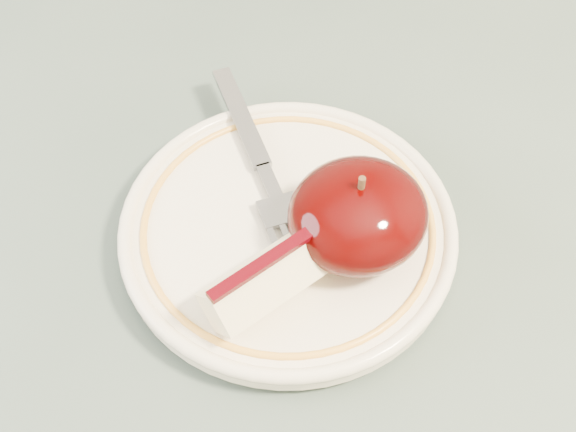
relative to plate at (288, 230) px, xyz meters
name	(u,v)px	position (x,y,z in m)	size (l,w,h in m)	color
plate	(288,230)	(0.00, 0.00, 0.00)	(0.20, 0.20, 0.02)	beige
apple_half	(358,215)	(0.03, -0.03, 0.03)	(0.08, 0.08, 0.06)	black
apple_wedge	(271,276)	(-0.03, -0.04, 0.02)	(0.08, 0.05, 0.04)	#F7ECB6
fork	(264,168)	(0.00, 0.04, 0.01)	(0.04, 0.17, 0.00)	gray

